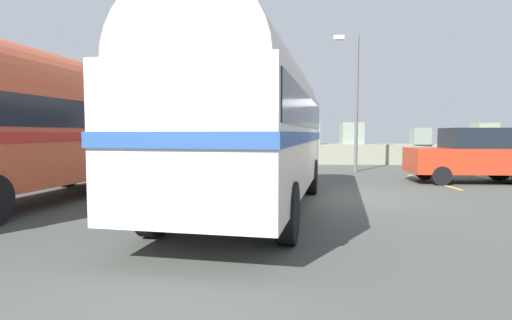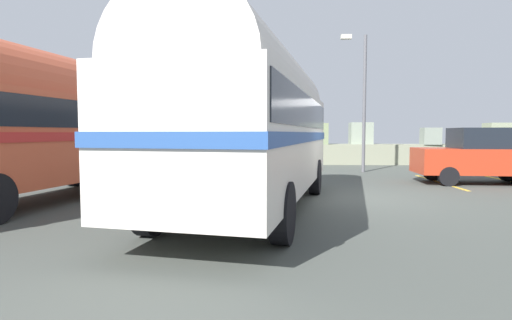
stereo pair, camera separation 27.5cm
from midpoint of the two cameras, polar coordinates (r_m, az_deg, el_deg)
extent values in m
cube|color=#454944|center=(10.93, 13.36, -5.22)|extent=(32.00, 26.00, 0.02)
cube|color=gray|center=(22.53, 7.84, 0.84)|extent=(31.36, 1.80, 1.10)
cube|color=gray|center=(24.59, -22.04, 3.23)|extent=(1.15, 1.01, 0.95)
sphere|color=gray|center=(23.96, -14.64, 3.23)|extent=(0.83, 0.83, 0.83)
sphere|color=gray|center=(22.22, -7.31, 3.34)|extent=(0.87, 0.87, 0.87)
cube|color=gray|center=(22.10, 0.83, 3.66)|extent=(1.12, 0.82, 1.09)
cube|color=gray|center=(22.22, 9.00, 3.68)|extent=(1.06, 1.21, 1.14)
cube|color=gray|center=(23.24, 14.87, 3.66)|extent=(1.24, 1.28, 1.19)
cube|color=gray|center=(23.42, 23.71, 3.11)|extent=(0.94, 0.95, 0.89)
cube|color=gray|center=(25.23, 31.08, 3.20)|extent=(1.13, 1.21, 1.15)
cube|color=gold|center=(15.34, 24.83, -2.84)|extent=(0.12, 4.40, 0.01)
cylinder|color=black|center=(11.70, -1.82, -2.11)|extent=(0.46, 1.00, 0.96)
cylinder|color=black|center=(11.31, 9.03, -2.36)|extent=(0.46, 1.00, 0.96)
cylinder|color=black|center=(6.87, -13.60, -6.42)|extent=(0.46, 1.00, 0.96)
cylinder|color=black|center=(6.19, 5.05, -7.46)|extent=(0.46, 1.00, 0.96)
cube|color=silver|center=(8.84, 0.55, 2.95)|extent=(3.96, 8.70, 2.10)
cylinder|color=silver|center=(8.88, 0.55, 9.74)|extent=(3.70, 8.34, 2.20)
cube|color=#295094|center=(8.84, 0.55, 3.29)|extent=(4.02, 8.79, 0.20)
cube|color=black|center=(8.85, 0.55, 6.69)|extent=(3.93, 8.38, 0.64)
cube|color=silver|center=(13.07, 4.81, -0.60)|extent=(2.27, 0.59, 0.28)
cylinder|color=black|center=(14.12, -23.76, -1.41)|extent=(0.44, 0.99, 0.96)
cylinder|color=black|center=(12.93, -15.87, -1.69)|extent=(0.44, 0.99, 0.96)
cube|color=#C55032|center=(11.35, -27.26, 2.72)|extent=(3.84, 8.69, 2.10)
cylinder|color=#C55032|center=(11.38, -27.43, 8.01)|extent=(3.59, 8.33, 2.20)
cube|color=red|center=(11.35, -27.27, 2.98)|extent=(3.90, 8.78, 0.20)
cube|color=black|center=(11.35, -27.35, 5.63)|extent=(3.82, 8.37, 0.64)
cube|color=silver|center=(14.90, -16.53, -0.20)|extent=(2.27, 0.56, 0.28)
cylinder|color=black|center=(14.30, 26.01, -2.10)|extent=(0.63, 0.23, 0.62)
cylinder|color=black|center=(15.74, 24.07, -1.54)|extent=(0.63, 0.23, 0.62)
cylinder|color=black|center=(16.72, 32.37, -1.50)|extent=(0.63, 0.23, 0.62)
cube|color=#B2321A|center=(15.45, 29.49, -0.11)|extent=(4.18, 1.91, 0.84)
cube|color=black|center=(15.53, 30.42, 2.68)|extent=(2.28, 1.67, 0.68)
cylinder|color=black|center=(17.14, 32.80, -1.40)|extent=(0.63, 0.23, 0.62)
cylinder|color=#5B5B60|center=(18.13, 15.45, 7.56)|extent=(0.14, 0.14, 5.87)
cube|color=beige|center=(18.28, 13.04, 16.55)|extent=(0.44, 0.24, 0.18)
camera|label=1|loc=(0.14, -89.07, 0.06)|focal=28.37mm
camera|label=2|loc=(0.14, 90.93, -0.06)|focal=28.37mm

